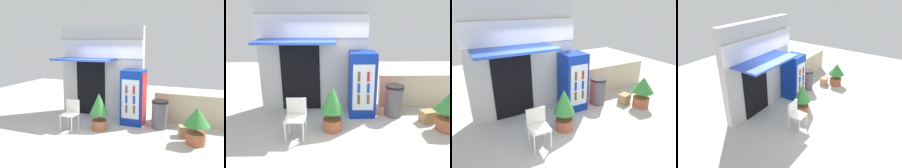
% 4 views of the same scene
% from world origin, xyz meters
% --- Properties ---
extents(ground, '(16.00, 16.00, 0.00)m').
position_xyz_m(ground, '(0.00, 0.00, 0.00)').
color(ground, beige).
extents(storefront_building, '(3.03, 1.29, 3.13)m').
position_xyz_m(storefront_building, '(-0.54, 1.57, 1.62)').
color(storefront_building, silver).
rests_on(storefront_building, ground).
extents(drink_cooler, '(0.71, 0.73, 1.75)m').
position_xyz_m(drink_cooler, '(0.82, 1.08, 0.87)').
color(drink_cooler, '#0C2D9E').
rests_on(drink_cooler, ground).
extents(plastic_chair, '(0.46, 0.46, 0.89)m').
position_xyz_m(plastic_chair, '(-0.80, -0.08, 0.53)').
color(plastic_chair, white).
rests_on(plastic_chair, ground).
extents(potted_plant_near_shop, '(0.56, 0.56, 1.11)m').
position_xyz_m(potted_plant_near_shop, '(0.02, 0.18, 0.65)').
color(potted_plant_near_shop, '#AD5B3D').
rests_on(potted_plant_near_shop, ground).
extents(potted_plant_curbside, '(0.67, 0.67, 0.97)m').
position_xyz_m(potted_plant_curbside, '(2.77, 0.12, 0.59)').
color(potted_plant_curbside, '#AD5B3D').
rests_on(potted_plant_curbside, ground).
extents(trash_bin, '(0.50, 0.50, 0.86)m').
position_xyz_m(trash_bin, '(1.69, 0.96, 0.43)').
color(trash_bin, '#595960').
rests_on(trash_bin, ground).
extents(stone_boundary_wall, '(2.83, 0.23, 0.97)m').
position_xyz_m(stone_boundary_wall, '(2.83, 1.65, 0.49)').
color(stone_boundary_wall, beige).
rests_on(stone_boundary_wall, ground).
extents(cardboard_box, '(0.39, 0.34, 0.31)m').
position_xyz_m(cardboard_box, '(2.48, 0.55, 0.15)').
color(cardboard_box, tan).
rests_on(cardboard_box, ground).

